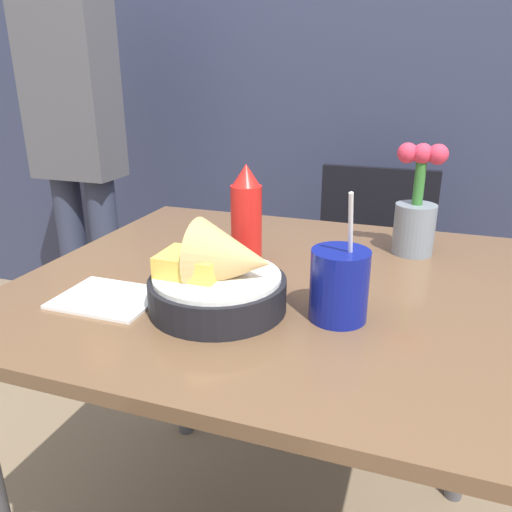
{
  "coord_description": "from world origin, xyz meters",
  "views": [
    {
      "loc": [
        0.26,
        -0.87,
        1.15
      ],
      "look_at": [
        -0.03,
        -0.05,
        0.83
      ],
      "focal_mm": 35.0,
      "sensor_mm": 36.0,
      "label": 1
    }
  ],
  "objects": [
    {
      "name": "drink_cup",
      "position": [
        0.14,
        -0.13,
        0.82
      ],
      "size": [
        0.09,
        0.09,
        0.22
      ],
      "color": "navy",
      "rests_on": "dining_table"
    },
    {
      "name": "wall_window",
      "position": [
        0.0,
        1.24,
        1.3
      ],
      "size": [
        7.0,
        0.06,
        2.6
      ],
      "color": "#2D334C",
      "rests_on": "ground_plane"
    },
    {
      "name": "food_basket",
      "position": [
        -0.05,
        -0.16,
        0.82
      ],
      "size": [
        0.23,
        0.23,
        0.16
      ],
      "color": "black",
      "rests_on": "dining_table"
    },
    {
      "name": "napkin",
      "position": [
        -0.26,
        -0.19,
        0.77
      ],
      "size": [
        0.17,
        0.14,
        0.01
      ],
      "color": "white",
      "rests_on": "dining_table"
    },
    {
      "name": "chair_far_window",
      "position": [
        0.1,
        0.79,
        0.51
      ],
      "size": [
        0.4,
        0.4,
        0.84
      ],
      "color": "black",
      "rests_on": "ground_plane"
    },
    {
      "name": "person_standing",
      "position": [
        -1.01,
        0.72,
        0.91
      ],
      "size": [
        0.32,
        0.18,
        1.59
      ],
      "color": "#2D3347",
      "rests_on": "ground_plane"
    },
    {
      "name": "dining_table",
      "position": [
        0.0,
        0.0,
        0.65
      ],
      "size": [
        0.97,
        0.86,
        0.77
      ],
      "color": "brown",
      "rests_on": "ground_plane"
    },
    {
      "name": "ketchup_bottle",
      "position": [
        -0.09,
        0.08,
        0.87
      ],
      "size": [
        0.07,
        0.07,
        0.21
      ],
      "color": "red",
      "rests_on": "dining_table"
    },
    {
      "name": "flower_vase",
      "position": [
        0.24,
        0.24,
        0.86
      ],
      "size": [
        0.1,
        0.09,
        0.24
      ],
      "color": "gray",
      "rests_on": "dining_table"
    }
  ]
}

